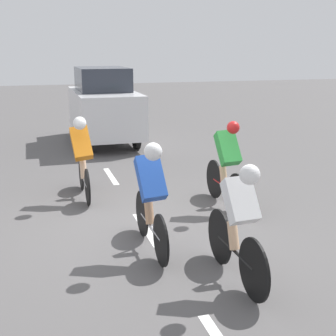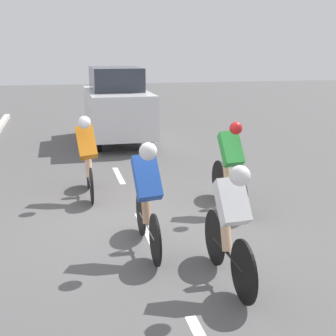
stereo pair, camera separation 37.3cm
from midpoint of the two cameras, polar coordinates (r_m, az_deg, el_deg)
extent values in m
plane|color=#565454|center=(7.42, -4.43, -7.05)|extent=(60.00, 60.00, 0.00)
cube|color=white|center=(7.28, -4.18, -7.45)|extent=(0.12, 1.40, 0.01)
cube|color=white|center=(10.27, -8.01, -0.99)|extent=(0.12, 1.40, 0.01)
cylinder|color=black|center=(9.35, -11.66, -0.63)|extent=(0.03, 0.66, 0.66)
cylinder|color=black|center=(8.39, -11.05, -2.33)|extent=(0.03, 0.66, 0.66)
cylinder|color=#B7B7BC|center=(8.87, -11.37, -1.44)|extent=(0.04, 1.00, 0.04)
cylinder|color=#B7B7BC|center=(8.98, -11.54, 0.14)|extent=(0.04, 0.04, 0.42)
cylinder|color=white|center=(8.89, -11.43, -0.73)|extent=(0.07, 0.07, 0.16)
cylinder|color=beige|center=(8.89, -11.47, -0.20)|extent=(0.12, 0.23, 0.36)
cube|color=orange|center=(8.60, -11.76, 2.97)|extent=(0.39, 0.51, 0.64)
sphere|color=white|center=(8.31, -12.00, 5.36)|extent=(0.23, 0.23, 0.23)
cylinder|color=black|center=(6.09, 4.54, -8.33)|extent=(0.03, 0.72, 0.72)
cylinder|color=black|center=(5.28, 8.39, -12.20)|extent=(0.03, 0.72, 0.72)
cylinder|color=black|center=(5.68, 6.32, -10.13)|extent=(0.04, 0.97, 0.04)
cylinder|color=black|center=(5.74, 5.72, -7.56)|extent=(0.04, 0.04, 0.42)
cylinder|color=yellow|center=(5.68, 6.15, -9.02)|extent=(0.07, 0.07, 0.16)
cylinder|color=#DBAD84|center=(5.67, 6.08, -8.19)|extent=(0.12, 0.23, 0.36)
cube|color=white|center=(5.34, 6.84, -3.95)|extent=(0.34, 0.46, 0.55)
sphere|color=white|center=(5.04, 7.85, -0.82)|extent=(0.23, 0.23, 0.23)
cylinder|color=black|center=(8.67, 4.43, -1.36)|extent=(0.03, 0.71, 0.71)
cylinder|color=black|center=(7.79, 7.03, -3.26)|extent=(0.03, 0.71, 0.71)
cylinder|color=red|center=(8.23, 5.66, -2.26)|extent=(0.04, 1.00, 0.04)
cylinder|color=red|center=(8.33, 5.25, -0.55)|extent=(0.04, 0.04, 0.42)
cylinder|color=#1999D8|center=(8.25, 5.55, -1.50)|extent=(0.07, 0.07, 0.16)
cylinder|color=#DBAD84|center=(8.25, 5.50, -0.92)|extent=(0.12, 0.23, 0.36)
cube|color=green|center=(7.96, 5.97, 2.44)|extent=(0.35, 0.50, 0.61)
sphere|color=red|center=(7.68, 6.57, 4.92)|extent=(0.21, 0.21, 0.21)
cylinder|color=black|center=(6.95, -4.74, -5.56)|extent=(0.03, 0.68, 0.68)
cylinder|color=black|center=(6.01, -2.68, -8.83)|extent=(0.03, 0.68, 0.68)
cylinder|color=#B7B7BC|center=(6.48, -3.79, -7.08)|extent=(0.04, 1.04, 0.04)
cylinder|color=#B7B7BC|center=(6.57, -4.17, -4.81)|extent=(0.04, 0.04, 0.42)
cylinder|color=#1999D8|center=(6.49, -3.90, -6.10)|extent=(0.07, 0.07, 0.16)
cylinder|color=tan|center=(6.49, -3.96, -5.36)|extent=(0.12, 0.23, 0.36)
cube|color=blue|center=(6.15, -3.87, -1.22)|extent=(0.36, 0.50, 0.62)
sphere|color=white|center=(5.84, -3.66, 1.98)|extent=(0.23, 0.23, 0.23)
cylinder|color=black|center=(12.90, -4.72, 3.71)|extent=(0.14, 0.64, 0.64)
cylinder|color=black|center=(12.70, -10.74, 3.33)|extent=(0.14, 0.64, 0.64)
cylinder|color=black|center=(15.20, -6.56, 5.29)|extent=(0.14, 0.64, 0.64)
cylinder|color=black|center=(15.03, -11.69, 4.99)|extent=(0.14, 0.64, 0.64)
cube|color=silver|center=(13.85, -8.56, 6.83)|extent=(1.70, 3.83, 1.19)
cube|color=#2D333D|center=(13.95, -8.81, 10.68)|extent=(1.39, 2.10, 0.65)
camera|label=1|loc=(0.19, -91.51, -0.39)|focal=50.00mm
camera|label=2|loc=(0.19, 88.49, 0.39)|focal=50.00mm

